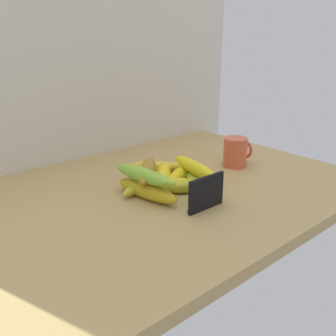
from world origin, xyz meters
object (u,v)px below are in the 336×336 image
object	(u,v)px
banana_7	(195,182)
banana_8	(163,175)
chalkboard_sign	(206,194)
banana_12	(142,175)
banana_2	(178,167)
banana_3	(166,186)
banana_9	(196,168)
banana_6	(187,187)
banana_0	(147,190)
banana_1	(143,184)
banana_4	(183,173)
coffee_mug	(236,152)
banana_5	(159,167)
banana_11	(147,170)
banana_10	(148,176)

from	to	relation	value
banana_7	banana_8	distance (cm)	9.84
chalkboard_sign	banana_12	bearing A→B (deg)	116.37
banana_2	banana_7	xyz separation A→B (cm)	(-4.61, -12.34, 0.17)
banana_3	banana_9	xyz separation A→B (cm)	(8.96, -1.82, 3.39)
banana_6	banana_7	bearing A→B (deg)	9.10
banana_0	banana_12	bearing A→B (deg)	115.70
banana_8	chalkboard_sign	bearing A→B (deg)	-98.31
banana_1	banana_9	size ratio (longest dim) A/B	0.83
banana_0	banana_4	world-z (taller)	banana_0
chalkboard_sign	banana_9	xyz separation A→B (cm)	(7.90, 11.63, 1.52)
banana_2	banana_6	size ratio (longest dim) A/B	1.12
banana_4	banana_12	bearing A→B (deg)	-172.75
banana_3	banana_7	world-z (taller)	banana_3
coffee_mug	banana_2	xyz separation A→B (cm)	(-18.07, 7.26, -2.96)
banana_0	banana_2	distance (cm)	20.42
banana_5	banana_11	size ratio (longest dim) A/B	1.00
banana_4	banana_12	size ratio (longest dim) A/B	1.04
banana_12	coffee_mug	bearing A→B (deg)	0.52
banana_0	banana_9	size ratio (longest dim) A/B	0.95
banana_1	banana_7	world-z (taller)	banana_7
chalkboard_sign	banana_6	world-z (taller)	chalkboard_sign
banana_2	chalkboard_sign	bearing A→B (deg)	-116.62
banana_9	banana_2	bearing A→B (deg)	72.47
banana_2	banana_5	size ratio (longest dim) A/B	0.95
chalkboard_sign	banana_2	xyz separation A→B (cm)	(11.44, 22.83, -2.24)
banana_1	banana_12	xyz separation A→B (cm)	(-3.17, -4.06, 4.63)
chalkboard_sign	banana_2	distance (cm)	25.64
banana_7	chalkboard_sign	bearing A→B (deg)	-123.06
banana_8	banana_7	bearing A→B (deg)	-66.11
coffee_mug	banana_9	bearing A→B (deg)	-169.66
banana_4	banana_6	xyz separation A→B (cm)	(-5.28, -7.36, -0.42)
banana_3	banana_7	distance (cm)	8.42
banana_12	banana_2	bearing A→B (deg)	21.79
banana_1	banana_8	bearing A→B (deg)	1.45
banana_11	banana_8	bearing A→B (deg)	8.62
banana_7	banana_10	bearing A→B (deg)	167.26
banana_3	banana_11	bearing A→B (deg)	113.46
chalkboard_sign	coffee_mug	distance (cm)	33.37
banana_10	banana_12	distance (cm)	1.84
banana_6	banana_7	xyz separation A→B (cm)	(3.53, 0.57, 0.10)
banana_0	banana_1	size ratio (longest dim) A/B	1.15
banana_3	banana_5	world-z (taller)	banana_3
banana_0	banana_10	distance (cm)	3.92
banana_2	banana_11	distance (cm)	15.78
banana_4	banana_5	xyz separation A→B (cm)	(-1.79, 8.95, -0.28)
banana_7	banana_9	world-z (taller)	banana_9
banana_11	banana_12	bearing A→B (deg)	-142.29
chalkboard_sign	banana_8	bearing A→B (deg)	81.69
banana_0	banana_3	bearing A→B (deg)	-5.53
coffee_mug	banana_5	xyz separation A→B (cm)	(-22.73, 10.66, -2.74)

